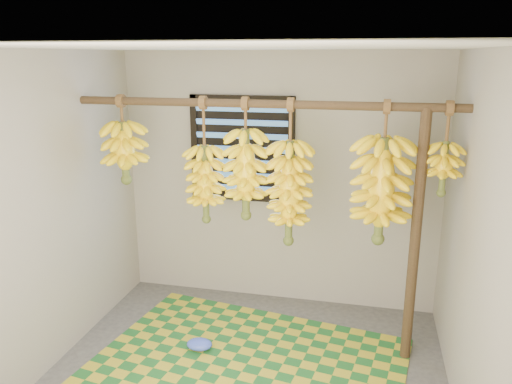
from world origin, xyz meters
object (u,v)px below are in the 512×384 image
(woven_mat, at_px, (242,372))
(banana_bunch_c, at_px, (205,184))
(plastic_bag, at_px, (199,344))
(banana_bunch_f, at_px, (444,168))
(banana_bunch_e, at_px, (381,191))
(banana_bunch_d, at_px, (289,193))
(support_post, at_px, (415,241))
(banana_bunch_a, at_px, (125,152))
(banana_bunch_b, at_px, (246,174))

(woven_mat, xyz_separation_m, banana_bunch_c, (-0.42, 0.50, 1.34))
(plastic_bag, xyz_separation_m, banana_bunch_f, (1.80, 0.28, 1.52))
(plastic_bag, relative_size, banana_bunch_e, 0.20)
(woven_mat, relative_size, plastic_bag, 11.02)
(plastic_bag, height_order, banana_bunch_f, banana_bunch_f)
(woven_mat, xyz_separation_m, banana_bunch_e, (0.96, 0.50, 1.37))
(plastic_bag, bearing_deg, banana_bunch_e, 11.54)
(woven_mat, distance_m, banana_bunch_e, 1.75)
(banana_bunch_e, bearing_deg, banana_bunch_c, -180.00)
(banana_bunch_c, relative_size, banana_bunch_d, 0.89)
(support_post, height_order, banana_bunch_a, banana_bunch_a)
(banana_bunch_d, bearing_deg, woven_mat, -118.09)
(plastic_bag, distance_m, banana_bunch_a, 1.70)
(banana_bunch_c, relative_size, banana_bunch_e, 0.95)
(support_post, height_order, banana_bunch_d, banana_bunch_d)
(plastic_bag, height_order, banana_bunch_a, banana_bunch_a)
(banana_bunch_f, bearing_deg, banana_bunch_e, 180.00)
(banana_bunch_a, height_order, banana_bunch_b, same)
(support_post, relative_size, banana_bunch_d, 1.74)
(banana_bunch_a, bearing_deg, plastic_bag, -21.82)
(plastic_bag, bearing_deg, banana_bunch_f, 8.88)
(banana_bunch_a, height_order, banana_bunch_c, same)
(banana_bunch_b, xyz_separation_m, banana_bunch_d, (0.35, 0.00, -0.13))
(plastic_bag, bearing_deg, support_post, 9.67)
(banana_bunch_d, bearing_deg, banana_bunch_b, 180.00)
(banana_bunch_c, height_order, banana_bunch_f, same)
(banana_bunch_a, relative_size, banana_bunch_d, 0.63)
(banana_bunch_c, xyz_separation_m, banana_bunch_d, (0.69, 0.00, -0.04))
(banana_bunch_b, distance_m, banana_bunch_c, 0.35)
(banana_bunch_f, bearing_deg, banana_bunch_d, 180.00)
(plastic_bag, relative_size, banana_bunch_f, 0.31)
(plastic_bag, distance_m, banana_bunch_d, 1.46)
(support_post, distance_m, banana_bunch_e, 0.47)
(plastic_bag, distance_m, banana_bunch_e, 1.93)
(banana_bunch_a, distance_m, banana_bunch_f, 2.50)
(woven_mat, bearing_deg, banana_bunch_e, 27.40)
(plastic_bag, bearing_deg, banana_bunch_c, 91.11)
(woven_mat, height_order, banana_bunch_d, banana_bunch_d)
(banana_bunch_d, bearing_deg, banana_bunch_c, 180.00)
(plastic_bag, bearing_deg, woven_mat, -27.48)
(banana_bunch_e, bearing_deg, support_post, -0.00)
(support_post, bearing_deg, plastic_bag, -170.33)
(banana_bunch_e, bearing_deg, banana_bunch_d, -180.00)
(support_post, height_order, plastic_bag, support_post)
(banana_bunch_b, bearing_deg, woven_mat, -80.42)
(support_post, relative_size, banana_bunch_e, 1.86)
(banana_bunch_b, height_order, banana_bunch_c, same)
(banana_bunch_a, bearing_deg, banana_bunch_b, 0.00)
(support_post, relative_size, plastic_bag, 9.31)
(support_post, distance_m, banana_bunch_f, 0.59)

